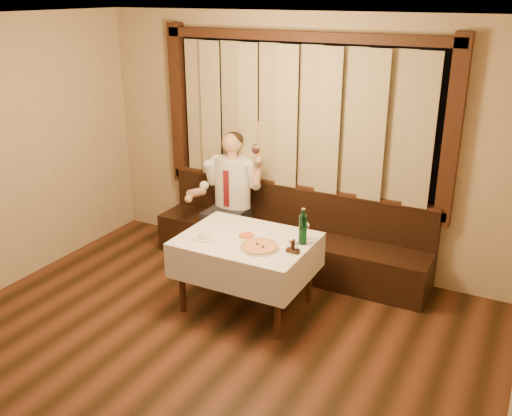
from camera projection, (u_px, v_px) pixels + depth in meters
The scene contains 10 objects.
room at pixel (203, 187), 4.64m from camera, with size 5.01×6.01×2.81m.
banquette at pixel (289, 241), 6.51m from camera, with size 3.20×0.61×0.94m.
dining_table at pixel (246, 248), 5.54m from camera, with size 1.27×0.97×0.76m.
pizza at pixel (259, 247), 5.28m from camera, with size 0.37×0.37×0.04m.
pasta_red at pixel (247, 234), 5.51m from camera, with size 0.24×0.24×0.08m.
pasta_cream at pixel (204, 235), 5.49m from camera, with size 0.24×0.24×0.08m.
green_bottle at pixel (303, 229), 5.33m from camera, with size 0.08×0.08×0.36m.
table_wine_glass at pixel (306, 226), 5.44m from camera, with size 0.07×0.07×0.18m.
cruet_caddy at pixel (293, 248), 5.19m from camera, with size 0.12×0.06×0.13m.
seated_man at pixel (230, 188), 6.55m from camera, with size 0.85×0.63×1.50m.
Camera 1 is at (2.42, -2.72, 3.00)m, focal length 40.00 mm.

